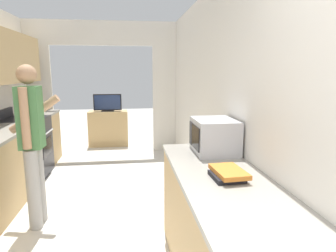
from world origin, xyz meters
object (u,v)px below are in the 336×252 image
(book_stack, at_px, (228,174))
(knife, at_px, (27,114))
(person, at_px, (32,142))
(range_oven, at_px, (26,147))
(television, at_px, (108,103))
(microwave, at_px, (214,136))
(tv_cabinet, at_px, (109,128))

(book_stack, relative_size, knife, 0.91)
(person, height_order, knife, person)
(range_oven, height_order, television, television)
(microwave, bearing_deg, knife, 132.35)
(book_stack, xyz_separation_m, tv_cabinet, (-1.08, 4.62, -0.55))
(knife, bearing_deg, book_stack, -28.78)
(tv_cabinet, bearing_deg, knife, -131.87)
(microwave, distance_m, tv_cabinet, 4.19)
(range_oven, bearing_deg, television, 57.39)
(person, xyz_separation_m, microwave, (1.70, -0.60, 0.15))
(range_oven, relative_size, tv_cabinet, 1.24)
(tv_cabinet, height_order, knife, knife)
(book_stack, distance_m, knife, 3.99)
(person, relative_size, knife, 4.83)
(microwave, xyz_separation_m, tv_cabinet, (-1.17, 3.97, -0.66))
(range_oven, height_order, knife, range_oven)
(range_oven, xyz_separation_m, book_stack, (2.20, -2.82, 0.47))
(book_stack, bearing_deg, tv_cabinet, 103.16)
(tv_cabinet, distance_m, television, 0.55)
(person, distance_m, tv_cabinet, 3.45)
(range_oven, distance_m, television, 2.14)
(television, relative_size, knife, 1.71)
(book_stack, bearing_deg, person, 142.18)
(microwave, height_order, book_stack, microwave)
(person, relative_size, television, 2.83)
(range_oven, distance_m, person, 1.73)
(television, height_order, knife, television)
(microwave, relative_size, book_stack, 1.43)
(microwave, height_order, television, microwave)
(range_oven, bearing_deg, tv_cabinet, 58.01)
(book_stack, distance_m, tv_cabinet, 4.77)
(range_oven, relative_size, knife, 3.00)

